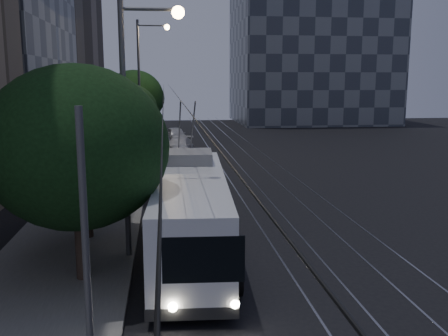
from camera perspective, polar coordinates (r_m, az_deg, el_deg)
name	(u,v)px	position (r m, az deg, el deg)	size (l,w,h in m)	color
ground	(262,241)	(20.42, 4.37, -8.32)	(120.00, 120.00, 0.00)	black
sidewalk	(118,162)	(39.68, -12.03, 0.67)	(5.00, 90.00, 0.15)	slate
tram_rails	(245,160)	(40.02, 2.37, 0.87)	(4.52, 90.00, 0.02)	#94939B
overhead_wires	(149,118)	(39.12, -8.52, 5.66)	(2.23, 90.00, 6.00)	black
building_distant_right	(311,41)	(77.33, 9.92, 14.12)	(22.00, 18.00, 24.00)	#3A3F4A
trolleybus	(191,212)	(18.50, -3.75, -5.05)	(3.06, 11.79, 5.63)	#BDBDBF
pickup_silver	(163,170)	(31.29, -6.94, -0.20)	(2.91, 6.30, 1.75)	#A8ABB0
car_white_a	(180,155)	(37.89, -5.04, 1.51)	(1.86, 4.62, 1.58)	#BABBBF
car_white_b	(178,147)	(42.52, -5.24, 2.40)	(2.10, 5.17, 1.50)	#BDBCC1
car_white_c	(160,146)	(43.87, -7.38, 2.56)	(1.52, 4.36, 1.44)	white
car_white_d	(176,135)	(51.87, -5.53, 3.81)	(1.82, 4.52, 1.54)	#B5B5B9
tree_0	(77,148)	(15.97, -16.44, 2.25)	(5.66, 5.66, 6.94)	#2C2218
tree_1	(83,138)	(20.34, -15.80, 3.34)	(4.55, 4.55, 6.25)	#2C2218
tree_2	(108,120)	(27.48, -13.11, 5.40)	(4.92, 4.92, 6.54)	#2C2218
tree_3	(128,111)	(37.75, -10.93, 6.45)	(4.41, 4.41, 6.14)	#2C2218
tree_4	(134,96)	(46.73, -10.21, 8.07)	(5.28, 5.28, 7.28)	#2C2218
tree_5	(139,99)	(55.56, -9.65, 7.83)	(5.45, 5.45, 6.80)	#2C2218
streetlamp_near	(136,106)	(17.64, -10.07, 7.04)	(2.24, 0.44, 9.13)	#565658
streetlamp_far	(144,77)	(41.48, -9.09, 10.25)	(2.65, 0.44, 11.09)	#565658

